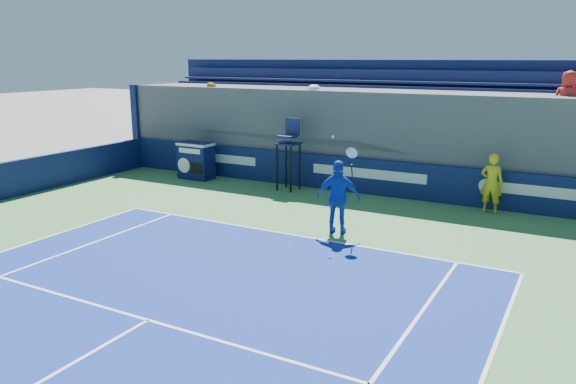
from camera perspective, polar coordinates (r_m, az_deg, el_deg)
The scene contains 6 objects.
ball_person at distance 17.47m, azimuth 19.98°, elevation 0.85°, with size 0.65×0.43×1.79m, color yellow.
back_hoarding at distance 18.99m, azimuth 8.17°, elevation 1.56°, with size 20.40×0.21×1.20m.
match_clock at distance 21.44m, azimuth -9.34°, elevation 3.28°, with size 1.34×0.77×1.40m.
umpire_chair at distance 19.21m, azimuth 0.09°, elevation 4.65°, with size 0.75×0.75×2.48m.
tennis_player at distance 14.51m, azimuth 5.15°, elevation -0.54°, with size 1.21×0.71×2.57m.
stadium_seating at distance 20.70m, azimuth 10.28°, elevation 5.94°, with size 21.00×4.05×4.40m.
Camera 1 is at (6.49, -0.32, 4.50)m, focal length 35.00 mm.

